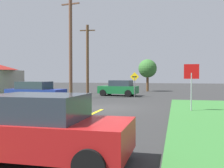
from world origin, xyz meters
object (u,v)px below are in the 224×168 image
utility_pole_mid (71,46)px  oak_tree_left (148,69)px  direction_sign (134,82)px  car_approaching_junction (119,88)px  parked_car_near_building (35,92)px  stop_sign (191,78)px  car_behind_on_main_road (46,129)px  utility_pole_far (87,58)px

utility_pole_mid → oak_tree_left: utility_pole_mid is taller
utility_pole_mid → direction_sign: (5.41, 3.07, -3.27)m
car_approaching_junction → oak_tree_left: bearing=-96.4°
parked_car_near_building → direction_sign: size_ratio=1.93×
car_approaching_junction → direction_sign: (1.80, -1.14, 0.71)m
stop_sign → direction_sign: bearing=-62.4°
oak_tree_left → car_approaching_junction: bearing=-103.1°
parked_car_near_building → stop_sign: bearing=-11.6°
stop_sign → car_behind_on_main_road: (-3.87, -10.01, -1.15)m
parked_car_near_building → car_behind_on_main_road: same height
utility_pole_far → direction_sign: 7.82m
car_behind_on_main_road → parked_car_near_building: bearing=120.4°
utility_pole_far → direction_sign: utility_pole_far is taller
stop_sign → car_approaching_junction: size_ratio=0.66×
parked_car_near_building → car_approaching_junction: bearing=60.0°
parked_car_near_building → utility_pole_far: 11.05m
car_approaching_junction → utility_pole_far: (-4.40, 2.83, 3.32)m
car_approaching_junction → utility_pole_mid: bearing=56.1°
car_behind_on_main_road → utility_pole_far: size_ratio=0.48×
stop_sign → car_approaching_junction: 12.88m
car_approaching_junction → utility_pole_far: bearing=-26.0°
stop_sign → direction_sign: (-4.80, 9.86, -0.44)m
parked_car_near_building → utility_pole_mid: 5.51m
stop_sign → parked_car_near_building: bearing=-14.0°
parked_car_near_building → car_approaching_junction: (5.20, 7.68, -0.00)m
car_approaching_junction → direction_sign: direction_sign is taller
stop_sign → utility_pole_far: (-11.00, 13.83, 2.17)m
utility_pole_far → oak_tree_left: size_ratio=1.87×
parked_car_near_building → utility_pole_mid: utility_pole_mid is taller
stop_sign → utility_pole_far: utility_pole_far is taller
utility_pole_far → oak_tree_left: (6.45, 5.94, -1.08)m
car_approaching_junction → utility_pole_mid: 6.82m
parked_car_near_building → car_behind_on_main_road: (7.93, -13.33, -0.00)m
utility_pole_far → car_approaching_junction: bearing=-32.7°
car_behind_on_main_road → utility_pole_mid: utility_pole_mid is taller
direction_sign → stop_sign: bearing=-64.1°
car_approaching_junction → car_behind_on_main_road: bearing=104.1°
stop_sign → parked_car_near_building: (-11.80, 3.32, -1.15)m
car_approaching_junction → utility_pole_mid: size_ratio=0.44×
utility_pole_mid → stop_sign: bearing=-33.6°
stop_sign → utility_pole_far: 17.80m
car_approaching_junction → oak_tree_left: size_ratio=0.96×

